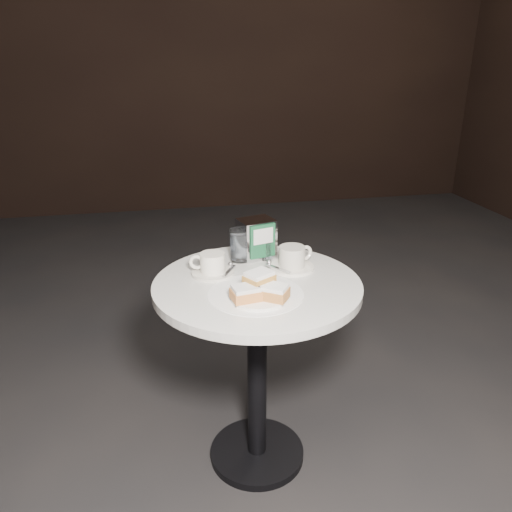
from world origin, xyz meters
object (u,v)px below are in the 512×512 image
at_px(beignet_plate, 259,291).
at_px(napkin_dispenser, 256,238).
at_px(coffee_cup_right, 292,259).
at_px(cafe_table, 257,333).
at_px(coffee_cup_left, 212,265).
at_px(water_glass_right, 264,243).
at_px(water_glass_left, 240,245).

xyz_separation_m(beignet_plate, napkin_dispenser, (0.06, 0.36, 0.04)).
bearing_deg(coffee_cup_right, cafe_table, -169.82).
bearing_deg(napkin_dispenser, coffee_cup_left, -160.44).
bearing_deg(water_glass_right, coffee_cup_right, -58.34).
xyz_separation_m(coffee_cup_left, water_glass_right, (0.21, 0.12, 0.02)).
bearing_deg(water_glass_right, water_glass_left, -175.79).
relative_size(cafe_table, water_glass_left, 6.28).
xyz_separation_m(cafe_table, napkin_dispenser, (0.04, 0.22, 0.27)).
bearing_deg(beignet_plate, cafe_table, 81.01).
relative_size(water_glass_left, water_glass_right, 1.00).
bearing_deg(coffee_cup_left, cafe_table, -19.41).
bearing_deg(water_glass_left, coffee_cup_left, -136.75).
bearing_deg(coffee_cup_left, coffee_cup_right, 13.07).
relative_size(cafe_table, napkin_dispenser, 5.04).
height_order(beignet_plate, water_glass_left, water_glass_left).
bearing_deg(cafe_table, coffee_cup_right, 30.89).
bearing_deg(water_glass_right, cafe_table, -108.38).
distance_m(coffee_cup_left, water_glass_left, 0.16).
bearing_deg(cafe_table, water_glass_right, 71.62).
distance_m(coffee_cup_left, water_glass_right, 0.24).
height_order(coffee_cup_left, water_glass_right, water_glass_right).
height_order(cafe_table, water_glass_right, water_glass_right).
bearing_deg(water_glass_right, coffee_cup_left, -150.94).
bearing_deg(coffee_cup_right, water_glass_right, 100.96).
xyz_separation_m(cafe_table, beignet_plate, (-0.02, -0.13, 0.23)).
height_order(coffee_cup_right, napkin_dispenser, napkin_dispenser).
xyz_separation_m(beignet_plate, water_glass_right, (0.09, 0.34, 0.03)).
xyz_separation_m(beignet_plate, coffee_cup_left, (-0.12, 0.23, 0.00)).
relative_size(beignet_plate, coffee_cup_left, 1.09).
height_order(cafe_table, beignet_plate, beignet_plate).
height_order(coffee_cup_left, napkin_dispenser, napkin_dispenser).
height_order(beignet_plate, water_glass_right, water_glass_right).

